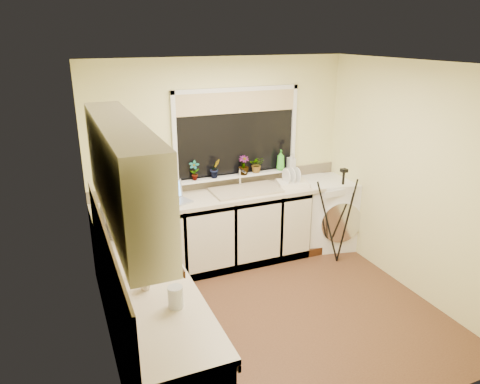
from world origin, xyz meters
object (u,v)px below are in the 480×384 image
(laptop, at_px, (174,197))
(soap_bottle_green, at_px, (281,160))
(glass_jug, at_px, (176,297))
(cup_back, at_px, (297,178))
(plant_b, at_px, (215,168))
(kettle, at_px, (141,232))
(microwave, at_px, (125,212))
(tripod, at_px, (340,216))
(plant_a, at_px, (194,171))
(dish_rack, at_px, (293,183))
(soap_bottle_clear, at_px, (291,160))
(plant_d, at_px, (257,164))
(washing_machine, at_px, (327,212))
(steel_jar, at_px, (139,270))
(plant_c, at_px, (244,165))
(cup_left, at_px, (145,284))

(laptop, xyz_separation_m, soap_bottle_green, (1.45, 0.21, 0.22))
(glass_jug, bearing_deg, cup_back, 44.50)
(plant_b, bearing_deg, glass_jug, -116.16)
(kettle, xyz_separation_m, microwave, (-0.08, 0.39, 0.07))
(tripod, relative_size, plant_a, 5.12)
(dish_rack, relative_size, tripod, 0.31)
(plant_a, relative_size, soap_bottle_clear, 1.18)
(plant_d, distance_m, soap_bottle_clear, 0.49)
(microwave, distance_m, plant_a, 1.18)
(tripod, bearing_deg, soap_bottle_green, 104.54)
(washing_machine, relative_size, tripod, 0.75)
(kettle, distance_m, steel_jar, 0.63)
(steel_jar, bearing_deg, plant_b, 53.83)
(dish_rack, xyz_separation_m, plant_a, (-1.20, 0.24, 0.24))
(laptop, height_order, plant_b, plant_b)
(washing_machine, height_order, cup_back, cup_back)
(soap_bottle_green, bearing_deg, plant_a, 179.18)
(glass_jug, bearing_deg, soap_bottle_green, 48.38)
(glass_jug, distance_m, cup_back, 3.05)
(glass_jug, height_order, cup_back, glass_jug)
(washing_machine, bearing_deg, glass_jug, -129.28)
(plant_c, height_order, soap_bottle_clear, plant_c)
(soap_bottle_green, bearing_deg, washing_machine, -20.52)
(steel_jar, distance_m, plant_b, 2.13)
(washing_machine, xyz_separation_m, soap_bottle_clear, (-0.43, 0.25, 0.70))
(plant_c, bearing_deg, cup_left, -130.08)
(kettle, height_order, dish_rack, kettle)
(dish_rack, xyz_separation_m, plant_b, (-0.94, 0.23, 0.24))
(washing_machine, relative_size, plant_b, 3.94)
(kettle, height_order, cup_back, kettle)
(laptop, xyz_separation_m, microwave, (-0.62, -0.50, 0.10))
(plant_c, bearing_deg, soap_bottle_green, -0.25)
(glass_jug, relative_size, plant_b, 0.68)
(washing_machine, relative_size, plant_c, 3.90)
(dish_rack, relative_size, steel_jar, 3.38)
(glass_jug, height_order, plant_a, plant_a)
(soap_bottle_clear, relative_size, cup_back, 1.73)
(dish_rack, height_order, plant_c, plant_c)
(steel_jar, height_order, cup_left, steel_jar)
(laptop, height_order, dish_rack, laptop)
(kettle, relative_size, microwave, 0.33)
(soap_bottle_green, distance_m, cup_left, 2.87)
(dish_rack, distance_m, soap_bottle_clear, 0.35)
(tripod, bearing_deg, plant_c, 125.22)
(glass_jug, bearing_deg, dish_rack, 44.56)
(laptop, height_order, plant_d, plant_d)
(laptop, distance_m, soap_bottle_green, 1.48)
(steel_jar, bearing_deg, laptop, 65.38)
(cup_back, bearing_deg, plant_d, 168.70)
(soap_bottle_clear, bearing_deg, microwave, -161.93)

